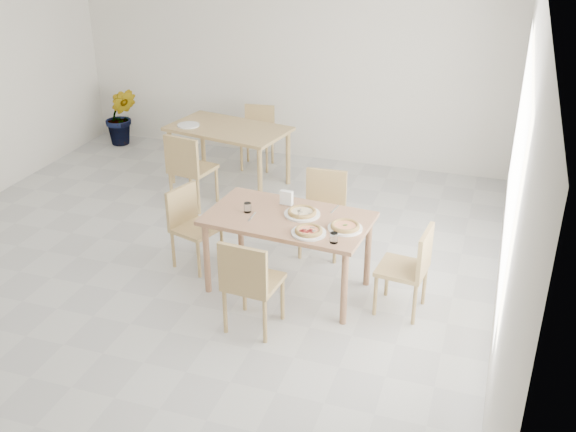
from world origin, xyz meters
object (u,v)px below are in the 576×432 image
(plate_empty, at_px, (188,125))
(potted_plant, at_px, (121,116))
(plate_margherita, at_px, (345,228))
(plate_pepperoni, at_px, (309,233))
(pizza_margherita, at_px, (345,226))
(chair_back_s, at_px, (188,166))
(tumbler_a, at_px, (248,208))
(napkin_holder, at_px, (287,198))
(chair_east, at_px, (411,265))
(plate_mushroom, at_px, (302,214))
(chair_south, at_px, (249,280))
(chair_west, at_px, (190,221))
(main_table, at_px, (288,225))
(pizza_pepperoni, at_px, (309,230))
(pizza_mushroom, at_px, (302,212))
(tumbler_b, at_px, (334,238))
(chair_north, at_px, (324,206))
(second_table, at_px, (228,134))

(plate_empty, xyz_separation_m, potted_plant, (-1.58, 0.97, -0.34))
(plate_margherita, bearing_deg, plate_pepperoni, -146.47)
(pizza_margherita, height_order, chair_back_s, chair_back_s)
(tumbler_a, distance_m, napkin_holder, 0.39)
(chair_east, xyz_separation_m, plate_mushroom, (-1.03, 0.11, 0.28))
(chair_south, relative_size, chair_west, 1.08)
(pizza_margherita, relative_size, tumbler_a, 3.23)
(main_table, xyz_separation_m, chair_east, (1.14, -0.04, -0.19))
(pizza_margherita, relative_size, pizza_pepperoni, 1.03)
(pizza_margherita, relative_size, chair_back_s, 0.32)
(pizza_mushroom, relative_size, potted_plant, 0.38)
(main_table, relative_size, tumbler_b, 16.97)
(chair_north, bearing_deg, potted_plant, 146.39)
(chair_west, xyz_separation_m, plate_pepperoni, (1.34, -0.41, 0.29))
(plate_margherita, xyz_separation_m, potted_plant, (-4.12, 3.10, -0.34))
(tumbler_b, bearing_deg, pizza_mushroom, 133.90)
(chair_east, height_order, plate_pepperoni, chair_east)
(second_table, bearing_deg, plate_margherita, -37.02)
(plate_empty, bearing_deg, pizza_margherita, -40.05)
(pizza_mushroom, height_order, second_table, pizza_mushroom)
(pizza_pepperoni, bearing_deg, plate_empty, 134.33)
(main_table, height_order, tumbler_a, tumbler_a)
(napkin_holder, bearing_deg, chair_north, 76.87)
(plate_mushroom, relative_size, second_table, 0.21)
(main_table, height_order, chair_west, chair_west)
(main_table, bearing_deg, tumbler_b, -29.35)
(pizza_pepperoni, distance_m, napkin_holder, 0.61)
(pizza_pepperoni, relative_size, tumbler_b, 3.11)
(main_table, distance_m, chair_west, 1.09)
(plate_mushroom, distance_m, pizza_pepperoni, 0.37)
(pizza_pepperoni, bearing_deg, chair_west, 162.96)
(chair_south, xyz_separation_m, tumbler_b, (0.61, 0.41, 0.29))
(chair_west, height_order, tumbler_a, tumbler_a)
(chair_east, distance_m, plate_pepperoni, 0.94)
(main_table, height_order, pizza_pepperoni, pizza_pepperoni)
(pizza_margherita, bearing_deg, plate_margherita, 0.00)
(pizza_mushroom, xyz_separation_m, second_table, (-1.61, 2.08, -0.12))
(chair_north, xyz_separation_m, chair_west, (-1.17, -0.70, -0.03))
(plate_mushroom, distance_m, tumbler_b, 0.59)
(chair_east, relative_size, potted_plant, 0.98)
(plate_empty, distance_m, potted_plant, 1.88)
(chair_north, distance_m, chair_west, 1.36)
(pizza_pepperoni, bearing_deg, napkin_holder, 126.57)
(plate_margherita, height_order, plate_mushroom, same)
(chair_south, xyz_separation_m, chair_north, (0.19, 1.60, -0.01))
(pizza_pepperoni, distance_m, second_table, 3.00)
(napkin_holder, height_order, potted_plant, napkin_holder)
(pizza_margherita, height_order, pizza_mushroom, same)
(chair_south, distance_m, pizza_mushroom, 0.90)
(chair_north, xyz_separation_m, plate_empty, (-2.09, 1.21, 0.27))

